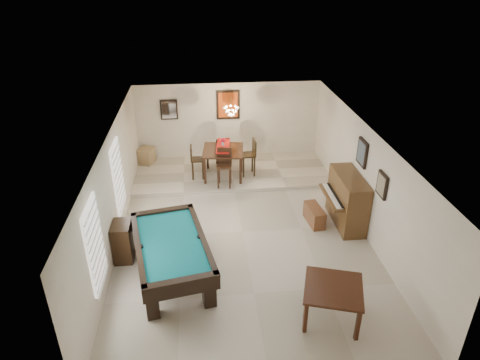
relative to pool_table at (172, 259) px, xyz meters
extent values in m
cube|color=beige|center=(1.65, 1.53, -0.45)|extent=(6.00, 9.00, 0.02)
cube|color=silver|center=(1.65, 6.03, 0.86)|extent=(6.00, 0.04, 2.60)
cube|color=silver|center=(1.65, -2.97, 0.86)|extent=(6.00, 0.04, 2.60)
cube|color=silver|center=(-1.35, 1.53, 0.86)|extent=(0.04, 9.00, 2.60)
cube|color=silver|center=(4.65, 1.53, 0.86)|extent=(0.04, 9.00, 2.60)
cube|color=white|center=(1.65, 1.53, 2.16)|extent=(6.00, 9.00, 0.04)
cube|color=beige|center=(1.65, 4.78, -0.38)|extent=(6.00, 2.50, 0.12)
cube|color=white|center=(-1.32, -0.67, 0.96)|extent=(0.06, 1.00, 1.70)
cube|color=white|center=(-1.32, 2.13, 0.96)|extent=(0.06, 1.00, 1.70)
cube|color=brown|center=(3.54, 1.76, -0.21)|extent=(0.41, 0.85, 0.45)
cube|color=black|center=(-1.12, 0.75, 0.01)|extent=(0.40, 0.61, 0.91)
cube|color=#9F8056|center=(-1.08, 5.66, -0.07)|extent=(0.60, 0.67, 0.50)
cube|color=#D84C14|center=(1.65, 5.99, 1.46)|extent=(0.75, 0.06, 0.95)
cube|color=white|center=(-0.25, 5.99, 1.36)|extent=(0.55, 0.06, 0.65)
cube|color=slate|center=(4.61, 1.83, 1.46)|extent=(0.06, 0.55, 0.65)
cube|color=gray|center=(4.61, 0.53, 1.26)|extent=(0.06, 0.45, 0.55)
camera|label=1|loc=(0.70, -7.35, 5.64)|focal=32.00mm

